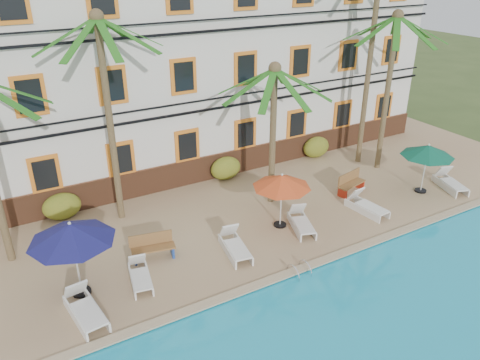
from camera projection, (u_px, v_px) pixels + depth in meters
ground at (306, 254)px, 16.97m from camera, size 100.00×100.00×0.00m
pool_deck at (238, 196)px, 20.82m from camera, size 30.00×12.00×0.25m
pool_coping at (323, 261)px, 16.15m from camera, size 30.00×0.35×0.06m
hotel_building at (187, 57)px, 22.43m from camera, size 25.40×6.44×10.22m
palm_b at (106, 92)px, 16.68m from camera, size 4.47×4.47×7.97m
palm_c at (273, 113)px, 18.43m from camera, size 4.47×4.47×5.95m
palm_d at (372, 38)px, 21.36m from camera, size 4.47×4.47×9.73m
palm_e at (390, 70)px, 21.24m from camera, size 4.47×4.47×7.47m
shrub_left at (62, 206)px, 18.56m from camera, size 1.50×0.90×1.10m
shrub_mid at (226, 168)px, 21.88m from camera, size 1.50×0.90×1.10m
shrub_right at (316, 147)px, 24.28m from camera, size 1.50×0.90×1.10m
umbrella_blue at (71, 233)px, 13.69m from camera, size 2.59×2.59×2.59m
umbrella_red at (282, 182)px, 17.47m from camera, size 2.24×2.24×2.25m
umbrella_green at (428, 151)px, 20.10m from camera, size 2.29×2.29×2.29m
lounger_a at (85, 309)px, 13.54m from camera, size 0.94×2.07×0.94m
lounger_b at (140, 275)px, 15.04m from camera, size 0.90×1.76×0.80m
lounger_c at (235, 245)px, 16.52m from camera, size 0.98×1.98×0.90m
lounger_d at (301, 222)px, 17.99m from camera, size 1.22×1.93×0.86m
lounger_e at (366, 205)px, 19.18m from camera, size 0.85×1.93×0.89m
lounger_f at (450, 182)px, 21.12m from camera, size 1.24×2.01×0.89m
bench_left at (153, 246)px, 16.17m from camera, size 1.56×0.77×0.93m
bench_right at (350, 183)px, 20.68m from camera, size 1.57×0.80×0.93m
pool_ladder at (299, 272)px, 15.60m from camera, size 0.54×0.74×0.74m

